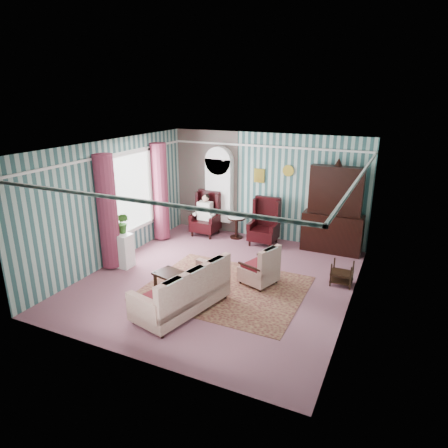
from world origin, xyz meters
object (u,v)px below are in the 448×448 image
at_px(wingback_left, 205,214).
at_px(floral_armchair, 259,264).
at_px(dresser_hutch, 334,207).
at_px(sofa, 181,288).
at_px(nest_table, 342,273).
at_px(wingback_right, 264,222).
at_px(seated_woman, 205,215).
at_px(coffee_table, 177,285).
at_px(plant_stand, 121,250).
at_px(round_side_table, 236,228).
at_px(bookcase, 219,195).

xyz_separation_m(wingback_left, floral_armchair, (2.45, -2.25, -0.18)).
height_order(dresser_hutch, sofa, dresser_hutch).
distance_m(nest_table, sofa, 3.46).
relative_size(nest_table, sofa, 0.28).
xyz_separation_m(wingback_right, seated_woman, (-1.75, 0.00, -0.04)).
relative_size(wingback_right, coffee_table, 1.29).
distance_m(sofa, floral_armchair, 1.88).
bearing_deg(plant_stand, wingback_right, 47.16).
distance_m(wingback_left, round_side_table, 0.97).
bearing_deg(bookcase, sofa, -73.38).
height_order(wingback_left, nest_table, wingback_left).
bearing_deg(floral_armchair, seated_woman, 66.17).
xyz_separation_m(dresser_hutch, plant_stand, (-4.30, -3.02, -0.78)).
relative_size(nest_table, plant_stand, 0.68).
xyz_separation_m(seated_woman, round_side_table, (0.90, 0.15, -0.29)).
distance_m(round_side_table, floral_armchair, 2.86).
bearing_deg(sofa, seated_woman, 34.64).
bearing_deg(dresser_hutch, wingback_right, -171.23).
height_order(wingback_left, floral_armchair, wingback_left).
bearing_deg(nest_table, seated_woman, 159.15).
xyz_separation_m(bookcase, dresser_hutch, (3.25, -0.12, 0.06)).
bearing_deg(round_side_table, floral_armchair, -57.13).
bearing_deg(plant_stand, bookcase, 71.51).
height_order(seated_woman, sofa, seated_woman).
bearing_deg(sofa, plant_stand, 77.13).
distance_m(bookcase, floral_armchair, 3.50).
relative_size(seated_woman, nest_table, 2.19).
distance_m(plant_stand, coffee_table, 2.05).
bearing_deg(seated_woman, sofa, -68.56).
relative_size(round_side_table, coffee_table, 0.62).
relative_size(sofa, coffee_table, 1.99).
distance_m(wingback_right, seated_woman, 1.75).
xyz_separation_m(bookcase, wingback_left, (-0.25, -0.39, -0.50)).
distance_m(bookcase, dresser_hutch, 3.25).
distance_m(dresser_hutch, wingback_right, 1.86).
distance_m(wingback_right, plant_stand, 3.76).
bearing_deg(nest_table, dresser_hutch, 107.39).
height_order(wingback_right, round_side_table, wingback_right).
relative_size(wingback_left, floral_armchair, 1.40).
relative_size(bookcase, round_side_table, 3.73).
height_order(dresser_hutch, coffee_table, dresser_hutch).
relative_size(plant_stand, coffee_table, 0.82).
bearing_deg(dresser_hutch, sofa, -115.38).
xyz_separation_m(dresser_hutch, coffee_table, (-2.37, -3.69, -0.96)).
height_order(seated_woman, nest_table, seated_woman).
height_order(dresser_hutch, plant_stand, dresser_hutch).
distance_m(nest_table, coffee_table, 3.49).
distance_m(bookcase, round_side_table, 1.07).
bearing_deg(sofa, bookcase, 29.82).
height_order(seated_woman, floral_armchair, seated_woman).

